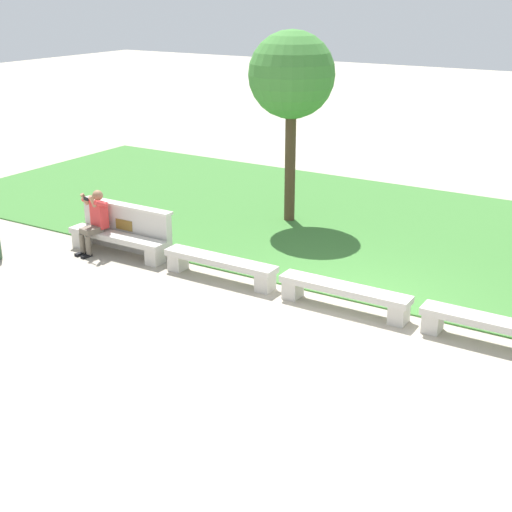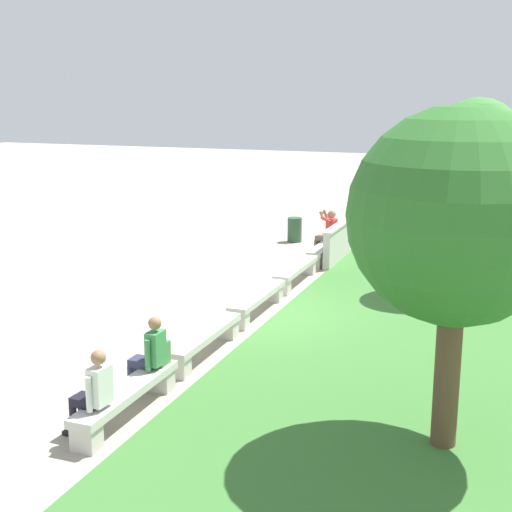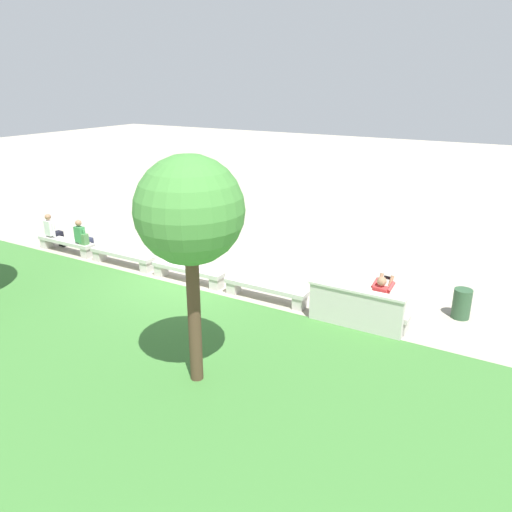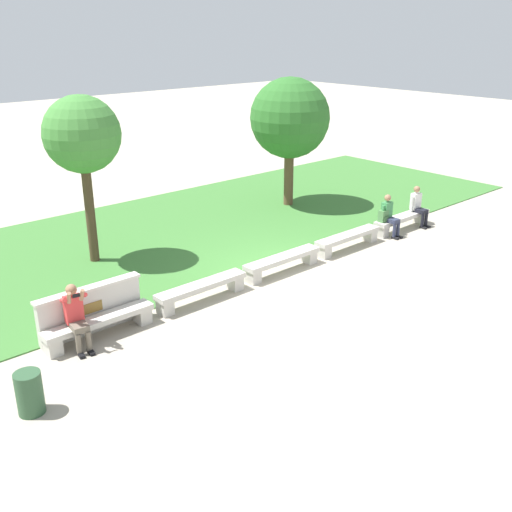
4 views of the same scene
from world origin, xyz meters
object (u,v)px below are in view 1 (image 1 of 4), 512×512
at_px(bench_mid, 344,293).
at_px(bench_far, 497,328).
at_px(bench_main, 117,241).
at_px(bench_near, 220,265).
at_px(person_photographer, 95,218).
at_px(tree_behind_wall, 292,77).

relative_size(bench_mid, bench_far, 1.00).
xyz_separation_m(bench_main, bench_mid, (5.18, 0.00, 0.00)).
height_order(bench_mid, bench_far, same).
relative_size(bench_main, bench_far, 1.00).
height_order(bench_near, bench_far, same).
xyz_separation_m(bench_near, person_photographer, (-3.09, -0.08, 0.43)).
height_order(bench_mid, tree_behind_wall, tree_behind_wall).
bearing_deg(person_photographer, bench_main, 8.71).
bearing_deg(bench_far, bench_mid, 180.00).
xyz_separation_m(bench_mid, bench_far, (2.59, 0.00, 0.00)).
bearing_deg(bench_main, bench_far, 0.00).
bearing_deg(bench_far, person_photographer, -179.47).
distance_m(bench_near, person_photographer, 3.12).
bearing_deg(bench_main, bench_near, 0.00).
relative_size(bench_near, person_photographer, 1.80).
height_order(bench_main, bench_mid, same).
distance_m(bench_near, bench_mid, 2.59).
bearing_deg(tree_behind_wall, bench_main, -116.13).
relative_size(bench_main, bench_mid, 1.00).
bearing_deg(bench_far, bench_main, 180.00).
bearing_deg(bench_far, bench_near, 180.00).
bearing_deg(bench_near, person_photographer, -178.57).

